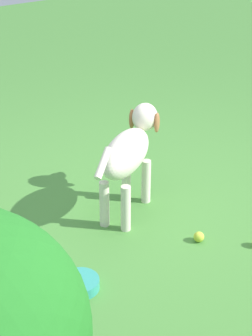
# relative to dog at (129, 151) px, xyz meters

# --- Properties ---
(ground) EXTENTS (14.00, 14.00, 0.00)m
(ground) POSITION_rel_dog_xyz_m (-0.01, -0.16, -0.43)
(ground) COLOR #478438
(dog) EXTENTS (0.86, 0.54, 0.66)m
(dog) POSITION_rel_dog_xyz_m (0.00, 0.00, 0.00)
(dog) COLOR silver
(dog) RESTS_ON ground
(tennis_ball_0) EXTENTS (0.07, 0.07, 0.07)m
(tennis_ball_0) POSITION_rel_dog_xyz_m (0.09, -0.57, -0.40)
(tennis_ball_0) COLOR #C3D83B
(tennis_ball_0) RESTS_ON ground
(water_bowl) EXTENTS (0.22, 0.22, 0.06)m
(water_bowl) POSITION_rel_dog_xyz_m (-0.74, -0.48, -0.40)
(water_bowl) COLOR teal
(water_bowl) RESTS_ON ground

